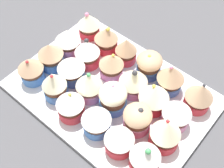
{
  "coord_description": "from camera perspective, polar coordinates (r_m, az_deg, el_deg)",
  "views": [
    {
      "loc": [
        -25.58,
        30.13,
        58.81
      ],
      "look_at": [
        0.0,
        0.0,
        4.2
      ],
      "focal_mm": 48.15,
      "sensor_mm": 36.0,
      "label": 1
    }
  ],
  "objects": [
    {
      "name": "cupcake_18",
      "position": [
        0.58,
        6.32,
        -13.64
      ],
      "size": [
        6.08,
        6.08,
        7.77
      ],
      "color": "#D1333D",
      "rests_on": "baking_tray"
    },
    {
      "name": "cupcake_3",
      "position": [
        0.73,
        2.69,
        6.48
      ],
      "size": [
        5.32,
        5.32,
        7.21
      ],
      "color": "#D1333D",
      "rests_on": "baking_tray"
    },
    {
      "name": "cupcake_17",
      "position": [
        0.73,
        -11.55,
        5.36
      ],
      "size": [
        6.16,
        6.16,
        7.45
      ],
      "color": "#477AC6",
      "rests_on": "baking_tray"
    },
    {
      "name": "cupcake_1",
      "position": [
        0.68,
        11.09,
        1.19
      ],
      "size": [
        6.23,
        6.23,
        7.96
      ],
      "color": "#477AC6",
      "rests_on": "baking_tray"
    },
    {
      "name": "cupcake_22",
      "position": [
        0.67,
        -10.88,
        -0.17
      ],
      "size": [
        5.54,
        5.54,
        8.25
      ],
      "color": "#477AC6",
      "rests_on": "baking_tray"
    },
    {
      "name": "cupcake_19",
      "position": [
        0.6,
        1.39,
        -10.45
      ],
      "size": [
        6.15,
        6.15,
        7.11
      ],
      "color": "#D1333D",
      "rests_on": "baking_tray"
    },
    {
      "name": "baking_tray",
      "position": [
        0.7,
        0.0,
        -1.72
      ],
      "size": [
        44.41,
        31.51,
        1.2
      ],
      "color": "silver",
      "rests_on": "ground_plane"
    },
    {
      "name": "cupcake_11",
      "position": [
        0.76,
        -8.4,
        8.25
      ],
      "size": [
        6.44,
        6.44,
        7.0
      ],
      "color": "pink",
      "rests_on": "baking_tray"
    },
    {
      "name": "cupcake_12",
      "position": [
        0.61,
        10.13,
        -9.23
      ],
      "size": [
        6.19,
        6.19,
        8.34
      ],
      "color": "#D1333D",
      "rests_on": "baking_tray"
    },
    {
      "name": "cupcake_9",
      "position": [
        0.7,
        -0.11,
        3.62
      ],
      "size": [
        5.86,
        5.86,
        6.82
      ],
      "color": "pink",
      "rests_on": "baking_tray"
    },
    {
      "name": "cupcake_15",
      "position": [
        0.66,
        -4.37,
        -0.21
      ],
      "size": [
        6.08,
        6.08,
        7.79
      ],
      "color": "pink",
      "rests_on": "baking_tray"
    },
    {
      "name": "cupcake_4",
      "position": [
        0.76,
        -1.11,
        8.61
      ],
      "size": [
        5.97,
        5.97,
        7.49
      ],
      "color": "#D1333D",
      "rests_on": "baking_tray"
    },
    {
      "name": "cupcake_20",
      "position": [
        0.62,
        -3.0,
        -6.88
      ],
      "size": [
        6.28,
        6.28,
        7.12
      ],
      "color": "#477AC6",
      "rests_on": "baking_tray"
    },
    {
      "name": "cupcake_2",
      "position": [
        0.71,
        7.04,
        3.7
      ],
      "size": [
        6.1,
        6.1,
        6.72
      ],
      "color": "#477AC6",
      "rests_on": "baking_tray"
    },
    {
      "name": "cupcake_23",
      "position": [
        0.72,
        -15.16,
        2.67
      ],
      "size": [
        6.02,
        6.02,
        7.08
      ],
      "color": "#477AC6",
      "rests_on": "baking_tray"
    },
    {
      "name": "cupcake_13",
      "position": [
        0.62,
        4.81,
        -6.6
      ],
      "size": [
        6.03,
        6.03,
        7.01
      ],
      "color": "pink",
      "rests_on": "baking_tray"
    },
    {
      "name": "cupcake_21",
      "position": [
        0.64,
        -7.92,
        -3.97
      ],
      "size": [
        6.13,
        6.13,
        7.41
      ],
      "color": "#D1333D",
      "rests_on": "baking_tray"
    },
    {
      "name": "cupcake_16",
      "position": [
        0.7,
        -7.75,
        2.88
      ],
      "size": [
        6.5,
        6.5,
        7.39
      ],
      "color": "#477AC6",
      "rests_on": "baking_tray"
    },
    {
      "name": "cupcake_5",
      "position": [
        0.8,
        -4.43,
        11.24
      ],
      "size": [
        5.97,
        5.97,
        7.42
      ],
      "color": "#D1333D",
      "rests_on": "baking_tray"
    },
    {
      "name": "cupcake_14",
      "position": [
        0.65,
        0.17,
        -2.63
      ],
      "size": [
        6.16,
        6.16,
        7.15
      ],
      "color": "#477AC6",
      "rests_on": "baking_tray"
    },
    {
      "name": "cupcake_7",
      "position": [
        0.65,
        7.98,
        -2.46
      ],
      "size": [
        6.7,
        6.7,
        7.54
      ],
      "color": "#D1333D",
      "rests_on": "baking_tray"
    },
    {
      "name": "ground_plane",
      "position": [
        0.72,
        0.0,
        -2.66
      ],
      "size": [
        180.0,
        180.0,
        3.0
      ],
      "primitive_type": "cube",
      "color": "#4C4C51"
    },
    {
      "name": "cupcake_0",
      "position": [
        0.67,
        16.23,
        -2.2
      ],
      "size": [
        6.16,
        6.16,
        7.65
      ],
      "color": "#D1333D",
      "rests_on": "baking_tray"
    },
    {
      "name": "cupcake_8",
      "position": [
        0.67,
        4.09,
        0.69
      ],
      "size": [
        6.56,
        6.56,
        7.77
      ],
      "color": "pink",
      "rests_on": "baking_tray"
    },
    {
      "name": "cupcake_10",
      "position": [
        0.72,
        -4.72,
        6.03
      ],
      "size": [
        6.16,
        6.16,
        7.93
      ],
      "color": "#D1333D",
      "rests_on": "baking_tray"
    },
    {
      "name": "cupcake_6",
      "position": [
        0.64,
        12.22,
        -5.5
      ],
      "size": [
        6.28,
        6.28,
        7.06
      ],
      "color": "pink",
      "rests_on": "baking_tray"
    }
  ]
}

